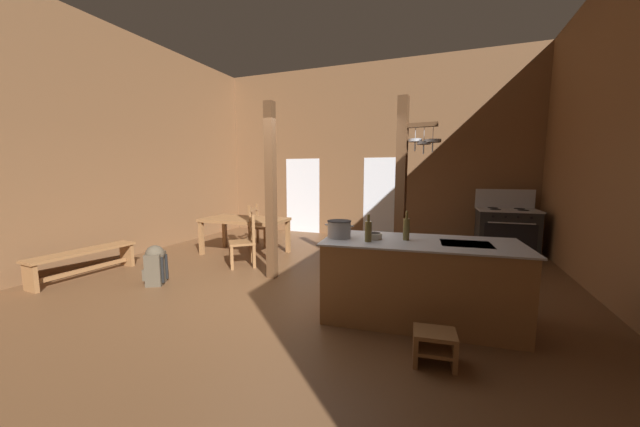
% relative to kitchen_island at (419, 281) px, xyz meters
% --- Properties ---
extents(ground_plane, '(8.66, 9.42, 0.10)m').
position_rel_kitchen_island_xyz_m(ground_plane, '(-1.74, 0.32, -0.51)').
color(ground_plane, brown).
extents(wall_back, '(8.66, 0.14, 4.40)m').
position_rel_kitchen_island_xyz_m(wall_back, '(-1.74, 4.70, 1.74)').
color(wall_back, brown).
rests_on(wall_back, ground_plane).
extents(wall_left, '(0.14, 9.42, 4.40)m').
position_rel_kitchen_island_xyz_m(wall_left, '(-5.73, 0.32, 1.74)').
color(wall_left, brown).
rests_on(wall_left, ground_plane).
extents(glazed_door_back_left, '(1.00, 0.01, 2.05)m').
position_rel_kitchen_island_xyz_m(glazed_door_back_left, '(-3.50, 4.63, 0.57)').
color(glazed_door_back_left, white).
rests_on(glazed_door_back_left, ground_plane).
extents(glazed_panel_back_right, '(0.84, 0.01, 2.05)m').
position_rel_kitchen_island_xyz_m(glazed_panel_back_right, '(-1.34, 4.63, 0.57)').
color(glazed_panel_back_right, white).
rests_on(glazed_panel_back_right, ground_plane).
extents(kitchen_island, '(2.24, 1.15, 0.92)m').
position_rel_kitchen_island_xyz_m(kitchen_island, '(0.00, 0.00, 0.00)').
color(kitchen_island, olive).
rests_on(kitchen_island, ground_plane).
extents(stove_range, '(1.17, 0.87, 1.32)m').
position_rel_kitchen_island_xyz_m(stove_range, '(1.44, 3.84, 0.02)').
color(stove_range, black).
rests_on(stove_range, ground_plane).
extents(support_post_with_pot_rack, '(0.61, 0.25, 2.75)m').
position_rel_kitchen_island_xyz_m(support_post_with_pot_rack, '(-0.34, 1.10, 1.02)').
color(support_post_with_pot_rack, brown).
rests_on(support_post_with_pot_rack, ground_plane).
extents(support_post_center, '(0.14, 0.14, 2.75)m').
position_rel_kitchen_island_xyz_m(support_post_center, '(-2.32, 0.74, 0.92)').
color(support_post_center, brown).
rests_on(support_post_center, ground_plane).
extents(step_stool, '(0.39, 0.32, 0.30)m').
position_rel_kitchen_island_xyz_m(step_stool, '(0.21, -0.88, -0.28)').
color(step_stool, brown).
rests_on(step_stool, ground_plane).
extents(dining_table, '(1.72, 0.93, 0.74)m').
position_rel_kitchen_island_xyz_m(dining_table, '(-3.61, 1.91, 0.19)').
color(dining_table, olive).
rests_on(dining_table, ground_plane).
extents(ladderback_chair_near_window, '(0.62, 0.62, 0.95)m').
position_rel_kitchen_island_xyz_m(ladderback_chair_near_window, '(-3.10, 1.14, -0.01)').
color(ladderback_chair_near_window, brown).
rests_on(ladderback_chair_near_window, ground_plane).
extents(ladderback_chair_by_post, '(0.47, 0.47, 0.95)m').
position_rel_kitchen_island_xyz_m(ladderback_chair_by_post, '(-3.76, 2.70, -0.01)').
color(ladderback_chair_by_post, brown).
rests_on(ladderback_chair_by_post, ground_plane).
extents(bench_along_left_wall, '(0.46, 1.59, 0.44)m').
position_rel_kitchen_island_xyz_m(bench_along_left_wall, '(-5.15, -0.34, -0.15)').
color(bench_along_left_wall, olive).
rests_on(bench_along_left_wall, ground_plane).
extents(backpack, '(0.38, 0.39, 0.60)m').
position_rel_kitchen_island_xyz_m(backpack, '(-3.80, -0.18, -0.14)').
color(backpack, '#4C4233').
rests_on(backpack, ground_plane).
extents(stockpot_on_counter, '(0.35, 0.28, 0.20)m').
position_rel_kitchen_island_xyz_m(stockpot_on_counter, '(-0.92, -0.13, 0.56)').
color(stockpot_on_counter, '#A8AAB2').
rests_on(stockpot_on_counter, kitchen_island).
extents(mixing_bowl_on_counter, '(0.19, 0.19, 0.07)m').
position_rel_kitchen_island_xyz_m(mixing_bowl_on_counter, '(-0.52, -0.06, 0.49)').
color(mixing_bowl_on_counter, silver).
rests_on(mixing_bowl_on_counter, kitchen_island).
extents(bottle_tall_on_counter, '(0.07, 0.07, 0.33)m').
position_rel_kitchen_island_xyz_m(bottle_tall_on_counter, '(-0.16, 0.00, 0.59)').
color(bottle_tall_on_counter, brown).
rests_on(bottle_tall_on_counter, kitchen_island).
extents(bottle_short_on_counter, '(0.08, 0.08, 0.31)m').
position_rel_kitchen_island_xyz_m(bottle_short_on_counter, '(-0.55, -0.24, 0.58)').
color(bottle_short_on_counter, brown).
rests_on(bottle_short_on_counter, kitchen_island).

